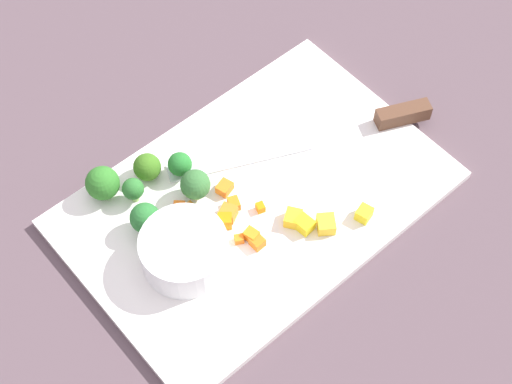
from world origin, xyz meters
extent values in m
plane|color=#55444A|center=(0.00, 0.00, 0.00)|extent=(4.00, 4.00, 0.00)
cube|color=white|center=(0.00, 0.00, 0.01)|extent=(0.46, 0.30, 0.01)
cylinder|color=white|center=(-0.12, -0.01, 0.03)|extent=(0.10, 0.10, 0.05)
cube|color=silver|center=(0.02, 0.06, 0.01)|extent=(0.18, 0.10, 0.00)
cube|color=#553523|center=(0.22, -0.04, 0.02)|extent=(0.07, 0.05, 0.02)
cube|color=orange|center=(-0.04, -0.04, 0.02)|extent=(0.02, 0.02, 0.01)
cube|color=orange|center=(-0.06, -0.03, 0.02)|extent=(0.01, 0.01, 0.01)
cube|color=orange|center=(-0.05, -0.01, 0.02)|extent=(0.02, 0.02, 0.02)
cube|color=orange|center=(-0.03, 0.01, 0.02)|extent=(0.02, 0.02, 0.01)
cube|color=orange|center=(-0.04, 0.00, 0.02)|extent=(0.02, 0.02, 0.02)
cube|color=orange|center=(-0.08, 0.05, 0.02)|extent=(0.02, 0.02, 0.01)
cube|color=orange|center=(-0.02, 0.03, 0.02)|extent=(0.02, 0.02, 0.01)
cube|color=orange|center=(-0.04, -0.05, 0.02)|extent=(0.02, 0.02, 0.01)
cube|color=orange|center=(-0.07, 0.04, 0.02)|extent=(0.01, 0.01, 0.01)
cube|color=orange|center=(-0.01, -0.02, 0.02)|extent=(0.01, 0.01, 0.01)
cube|color=yellow|center=(0.01, -0.07, 0.02)|extent=(0.02, 0.02, 0.02)
cube|color=yellow|center=(0.08, -0.11, 0.02)|extent=(0.02, 0.02, 0.02)
cube|color=yellow|center=(0.01, -0.06, 0.02)|extent=(0.03, 0.03, 0.02)
cube|color=yellow|center=(0.03, -0.09, 0.02)|extent=(0.03, 0.03, 0.02)
cylinder|color=#87B35E|center=(-0.11, 0.09, 0.02)|extent=(0.01, 0.01, 0.02)
sphere|color=#2A6C2B|center=(-0.11, 0.09, 0.04)|extent=(0.03, 0.03, 0.03)
cylinder|color=#96B561|center=(-0.08, 0.11, 0.02)|extent=(0.01, 0.01, 0.01)
sphere|color=#3A6E1C|center=(-0.08, 0.11, 0.03)|extent=(0.03, 0.03, 0.03)
cylinder|color=#93BC58|center=(-0.14, 0.12, 0.02)|extent=(0.01, 0.01, 0.01)
sphere|color=#2E7325|center=(-0.14, 0.12, 0.04)|extent=(0.04, 0.04, 0.04)
cylinder|color=#85BA63|center=(-0.05, 0.09, 0.02)|extent=(0.01, 0.01, 0.01)
sphere|color=#237028|center=(-0.05, 0.09, 0.03)|extent=(0.03, 0.03, 0.03)
cylinder|color=#91B564|center=(-0.13, 0.05, 0.02)|extent=(0.01, 0.01, 0.02)
sphere|color=#286E2E|center=(-0.13, 0.05, 0.04)|extent=(0.04, 0.04, 0.04)
cylinder|color=#98AB6B|center=(-0.05, 0.05, 0.02)|extent=(0.01, 0.01, 0.02)
sphere|color=#336A32|center=(-0.05, 0.05, 0.04)|extent=(0.04, 0.04, 0.04)
camera|label=1|loc=(-0.33, -0.38, 0.81)|focal=53.65mm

